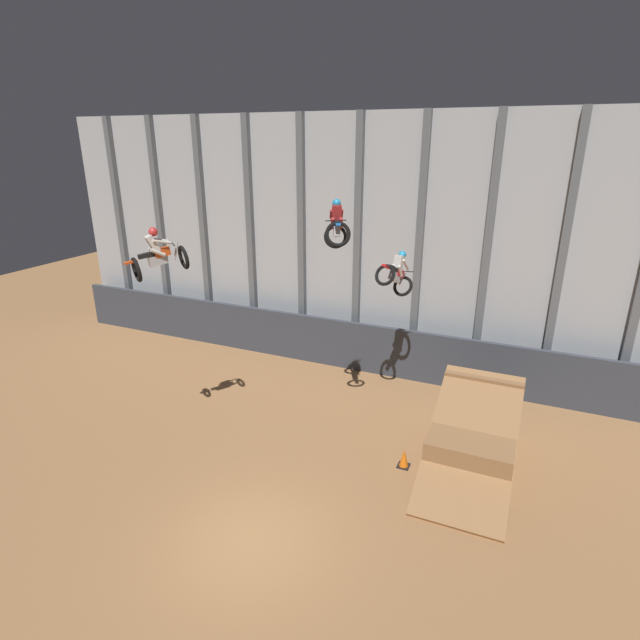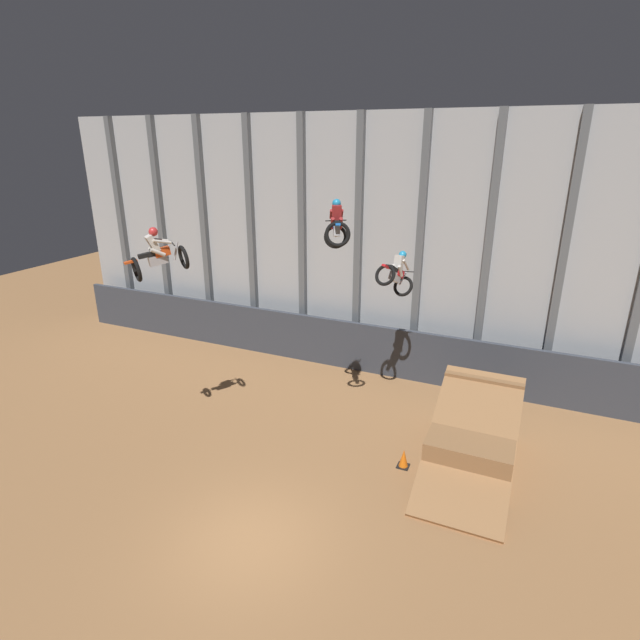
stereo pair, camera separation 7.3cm
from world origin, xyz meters
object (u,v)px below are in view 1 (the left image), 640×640
at_px(rider_bike_left_air, 158,256).
at_px(rider_bike_center_air, 337,228).
at_px(rider_bike_right_air, 396,274).
at_px(traffic_cone_near_ramp, 404,458).
at_px(dirt_ramp, 474,435).

distance_m(rider_bike_left_air, rider_bike_center_air, 5.27).
distance_m(rider_bike_center_air, rider_bike_right_air, 3.16).
xyz_separation_m(rider_bike_center_air, rider_bike_right_air, (1.28, 2.24, -1.82)).
bearing_deg(rider_bike_center_air, traffic_cone_near_ramp, -47.33).
height_order(dirt_ramp, rider_bike_center_air, rider_bike_center_air).
relative_size(rider_bike_left_air, rider_bike_center_air, 0.97).
height_order(rider_bike_left_air, rider_bike_right_air, rider_bike_left_air).
distance_m(dirt_ramp, traffic_cone_near_ramp, 2.32).
bearing_deg(rider_bike_right_air, traffic_cone_near_ramp, -52.21).
bearing_deg(rider_bike_left_air, dirt_ramp, 51.25).
height_order(rider_bike_left_air, traffic_cone_near_ramp, rider_bike_left_air).
xyz_separation_m(rider_bike_left_air, rider_bike_center_air, (4.52, 2.62, 0.72)).
relative_size(dirt_ramp, rider_bike_left_air, 2.92).
bearing_deg(rider_bike_center_air, rider_bike_right_air, 35.81).
xyz_separation_m(rider_bike_center_air, traffic_cone_near_ramp, (2.71, -1.15, -6.55)).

